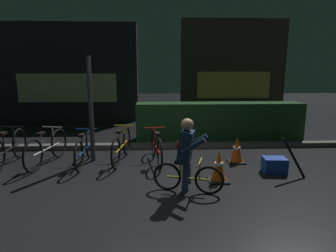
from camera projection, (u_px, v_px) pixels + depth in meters
name	position (u px, v px, depth m)	size (l,w,h in m)	color
ground_plane	(159.00, 180.00, 5.21)	(40.00, 40.00, 0.00)	black
sidewalk_curb	(158.00, 146.00, 7.35)	(12.00, 0.24, 0.12)	#56544F
hedge_row	(219.00, 121.00, 8.22)	(4.80, 0.70, 1.08)	#214723
storefront_left	(68.00, 73.00, 11.06)	(5.43, 0.54, 3.81)	#262328
storefront_right	(232.00, 70.00, 12.00)	(4.41, 0.54, 4.09)	#42382D
street_post	(91.00, 110.00, 6.10)	(0.10, 0.10, 2.30)	#2D2D33
parked_bike_leftmost	(9.00, 149.00, 5.96)	(0.46, 1.73, 0.79)	black
parked_bike_left_mid	(47.00, 148.00, 6.03)	(0.46, 1.67, 0.78)	black
parked_bike_center_left	(85.00, 149.00, 6.04)	(0.46, 1.60, 0.74)	black
parked_bike_center_right	(122.00, 146.00, 6.22)	(0.46, 1.68, 0.77)	black
parked_bike_right_mid	(156.00, 147.00, 6.20)	(0.46, 1.58, 0.73)	black
traffic_cone_near	(219.00, 167.00, 5.10)	(0.36, 0.36, 0.58)	black
traffic_cone_far	(237.00, 150.00, 6.16)	(0.36, 0.36, 0.57)	black
blue_crate	(274.00, 165.00, 5.57)	(0.44, 0.32, 0.30)	#193DB7
cyclist	(187.00, 155.00, 4.60)	(1.15, 0.62, 1.25)	black
closed_umbrella	(294.00, 158.00, 5.29)	(0.05, 0.05, 0.85)	black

